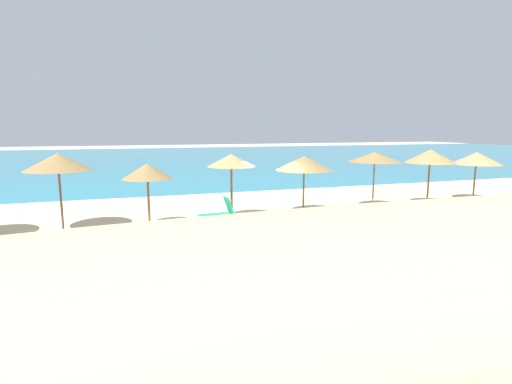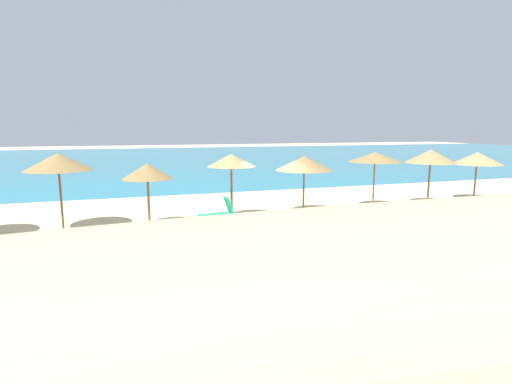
% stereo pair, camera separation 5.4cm
% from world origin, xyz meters
% --- Properties ---
extents(ground_plane, '(160.00, 160.00, 0.00)m').
position_xyz_m(ground_plane, '(0.00, 0.00, 0.00)').
color(ground_plane, beige).
extents(sea_water, '(160.00, 58.03, 0.01)m').
position_xyz_m(sea_water, '(0.00, 36.61, 0.00)').
color(sea_water, teal).
rests_on(sea_water, ground_plane).
extents(beach_umbrella_1, '(2.39, 2.39, 2.93)m').
position_xyz_m(beach_umbrella_1, '(-7.98, 0.74, 2.61)').
color(beach_umbrella_1, brown).
rests_on(beach_umbrella_1, ground_plane).
extents(beach_umbrella_2, '(1.90, 1.90, 2.52)m').
position_xyz_m(beach_umbrella_2, '(-4.88, 0.21, 2.21)').
color(beach_umbrella_2, brown).
rests_on(beach_umbrella_2, ground_plane).
extents(beach_umbrella_3, '(1.99, 1.99, 2.79)m').
position_xyz_m(beach_umbrella_3, '(-1.52, 0.49, 2.52)').
color(beach_umbrella_3, brown).
rests_on(beach_umbrella_3, ground_plane).
extents(beach_umbrella_4, '(2.50, 2.50, 2.64)m').
position_xyz_m(beach_umbrella_4, '(1.75, 0.45, 2.32)').
color(beach_umbrella_4, brown).
rests_on(beach_umbrella_4, ground_plane).
extents(beach_umbrella_5, '(2.44, 2.44, 2.74)m').
position_xyz_m(beach_umbrella_5, '(5.36, 0.48, 2.50)').
color(beach_umbrella_5, brown).
rests_on(beach_umbrella_5, ground_plane).
extents(beach_umbrella_6, '(2.40, 2.40, 2.81)m').
position_xyz_m(beach_umbrella_6, '(8.48, 0.43, 2.48)').
color(beach_umbrella_6, brown).
rests_on(beach_umbrella_6, ground_plane).
extents(beach_umbrella_7, '(2.47, 2.47, 2.60)m').
position_xyz_m(beach_umbrella_7, '(11.75, 0.73, 2.28)').
color(beach_umbrella_7, brown).
rests_on(beach_umbrella_7, ground_plane).
extents(lounge_chair_0, '(1.41, 0.73, 1.09)m').
position_xyz_m(lounge_chair_0, '(-2.15, 0.05, 0.48)').
color(lounge_chair_0, '#199972').
rests_on(lounge_chair_0, ground_plane).
extents(lounge_chair_1, '(1.40, 0.66, 1.16)m').
position_xyz_m(lounge_chair_1, '(12.05, -0.82, 0.46)').
color(lounge_chair_1, white).
rests_on(lounge_chair_1, ground_plane).
extents(beach_ball, '(0.28, 0.28, 0.28)m').
position_xyz_m(beach_ball, '(5.97, -1.08, 0.14)').
color(beach_ball, blue).
rests_on(beach_ball, ground_plane).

